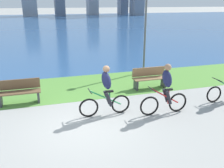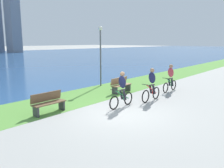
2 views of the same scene
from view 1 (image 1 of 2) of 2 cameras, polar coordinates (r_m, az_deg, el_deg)
The scene contains 8 objects.
ground_plane at distance 7.54m, azimuth -6.38°, elevation -9.73°, with size 300.00×300.00×0.00m, color #9E9E99.
grass_strip_bayside at distance 10.84m, azimuth -9.98°, elevation -0.84°, with size 120.00×3.33×0.01m, color #59933D.
bay_water_surface at distance 44.54m, azimuth -15.80°, elevation 13.38°, with size 300.00×65.07×0.00m, color #2D568C.
cyclist_lead at distance 7.88m, azimuth -1.41°, elevation -1.65°, with size 1.72×0.52×1.68m.
cyclist_trailing at distance 8.17m, azimuth 12.42°, elevation -1.31°, with size 1.71×0.52×1.71m.
bench_near_path at distance 10.66m, azimuth 8.75°, elevation 1.41°, with size 1.50×0.47×0.90m.
bench_far_along_path at distance 9.54m, azimuth -20.78°, elevation -1.71°, with size 1.50×0.47×0.90m.
lamppost_tall at distance 12.71m, azimuth 7.83°, elevation 14.28°, with size 0.28×0.28×4.05m.
Camera 1 is at (-1.12, -6.55, 3.57)m, focal length 39.25 mm.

